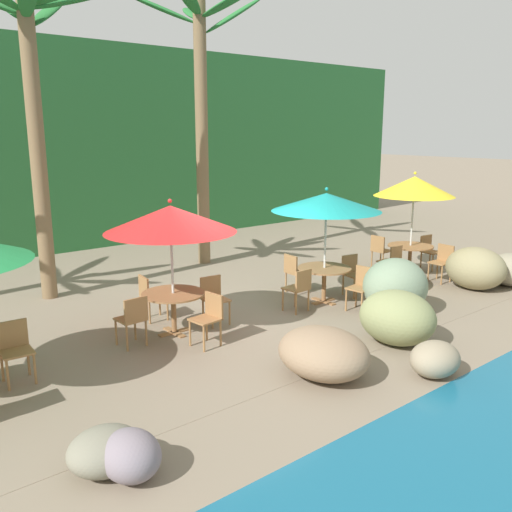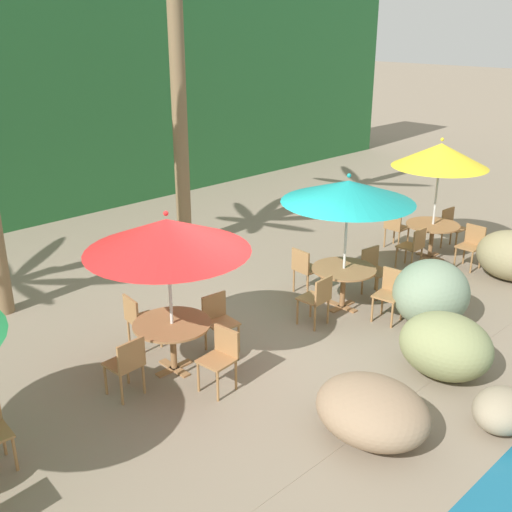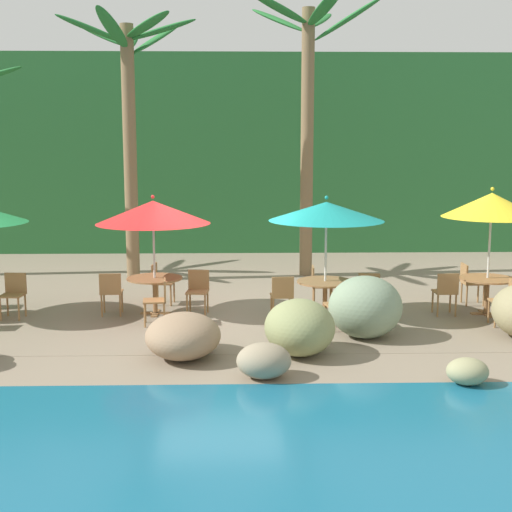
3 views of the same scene
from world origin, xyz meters
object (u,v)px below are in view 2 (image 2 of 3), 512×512
(dining_table_red, at_px, (172,331))
(chair_yellow_inland, at_px, (395,226))
(chair_teal_left, at_px, (318,297))
(chair_yellow_left, at_px, (414,245))
(chair_teal_seaward, at_px, (374,268))
(chair_teal_inland, at_px, (305,268))
(palm_tree_third, at_px, (177,30))
(chair_yellow_right, at_px, (472,243))
(dining_table_yellow, at_px, (432,230))
(umbrella_teal, at_px, (348,191))
(dining_table_teal, at_px, (344,275))
(chair_red_right, at_px, (221,355))
(chair_yellow_seaward, at_px, (451,225))
(umbrella_yellow, at_px, (441,155))
(chair_red_left, at_px, (127,363))
(chair_teal_right, at_px, (391,291))
(chair_red_seaward, at_px, (218,318))
(chair_red_inland, at_px, (138,318))
(umbrella_red, at_px, (167,235))

(dining_table_red, relative_size, chair_yellow_inland, 1.26)
(chair_teal_left, bearing_deg, chair_yellow_left, 4.45)
(chair_teal_seaward, relative_size, chair_teal_inland, 1.00)
(palm_tree_third, bearing_deg, chair_yellow_right, -57.49)
(chair_teal_left, distance_m, dining_table_yellow, 4.11)
(umbrella_teal, height_order, palm_tree_third, palm_tree_third)
(dining_table_teal, bearing_deg, chair_teal_left, -170.49)
(chair_red_right, height_order, chair_teal_seaward, same)
(chair_teal_left, bearing_deg, chair_teal_inland, 51.04)
(dining_table_red, height_order, chair_yellow_inland, chair_yellow_inland)
(chair_teal_left, xyz_separation_m, chair_yellow_inland, (4.01, 1.20, 0.00))
(chair_yellow_seaward, height_order, chair_yellow_left, same)
(chair_teal_inland, bearing_deg, umbrella_yellow, -11.07)
(chair_yellow_seaward, bearing_deg, dining_table_yellow, -177.88)
(chair_red_left, xyz_separation_m, palm_tree_third, (4.25, 4.19, 4.00))
(dining_table_red, height_order, chair_teal_right, chair_teal_right)
(chair_teal_right, bearing_deg, chair_red_seaward, 155.12)
(dining_table_yellow, relative_size, chair_yellow_left, 1.26)
(chair_teal_left, relative_size, chair_yellow_inland, 1.00)
(dining_table_yellow, relative_size, palm_tree_third, 0.16)
(chair_teal_seaward, bearing_deg, umbrella_yellow, 5.64)
(chair_yellow_right, bearing_deg, chair_teal_right, -176.52)
(chair_red_left, relative_size, chair_teal_seaward, 1.00)
(umbrella_teal, bearing_deg, dining_table_red, 172.94)
(chair_red_inland, distance_m, palm_tree_third, 6.15)
(chair_teal_right, bearing_deg, chair_red_inland, 149.38)
(umbrella_red, distance_m, umbrella_teal, 3.37)
(dining_table_red, xyz_separation_m, dining_table_yellow, (6.59, -0.20, 0.00))
(dining_table_teal, xyz_separation_m, umbrella_yellow, (3.25, 0.21, 1.57))
(chair_red_left, xyz_separation_m, chair_yellow_inland, (7.35, 0.78, 0.00))
(chair_red_seaward, relative_size, dining_table_teal, 0.79)
(dining_table_yellow, relative_size, chair_yellow_inland, 1.26)
(chair_teal_inland, bearing_deg, chair_red_left, -172.09)
(chair_red_seaward, xyz_separation_m, umbrella_yellow, (5.73, -0.21, 1.67))
(dining_table_red, relative_size, chair_teal_right, 1.26)
(chair_red_seaward, distance_m, chair_yellow_seaward, 6.59)
(chair_red_seaward, distance_m, chair_red_inland, 1.21)
(dining_table_teal, bearing_deg, umbrella_red, 172.94)
(chair_red_left, distance_m, palm_tree_third, 7.19)
(chair_yellow_right, distance_m, palm_tree_third, 7.26)
(chair_teal_left, relative_size, dining_table_yellow, 0.79)
(chair_red_seaward, bearing_deg, chair_teal_right, -24.88)
(palm_tree_third, bearing_deg, dining_table_yellow, -53.25)
(chair_teal_right, height_order, chair_yellow_inland, same)
(umbrella_yellow, relative_size, chair_yellow_right, 2.91)
(dining_table_teal, xyz_separation_m, chair_yellow_right, (3.32, -0.64, -0.10))
(chair_red_inland, bearing_deg, dining_table_red, -90.04)
(umbrella_teal, height_order, dining_table_yellow, umbrella_teal)
(chair_red_left, xyz_separation_m, chair_red_right, (1.02, -0.70, 0.00))
(chair_yellow_inland, bearing_deg, chair_yellow_right, -84.58)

